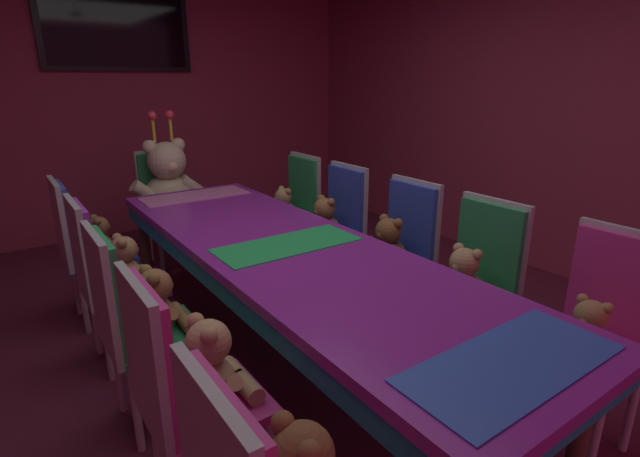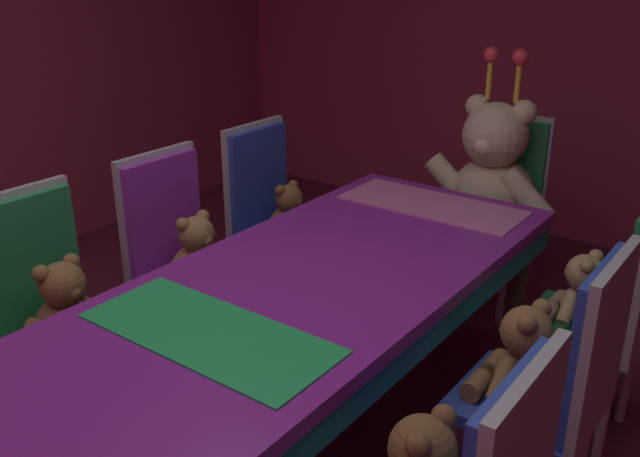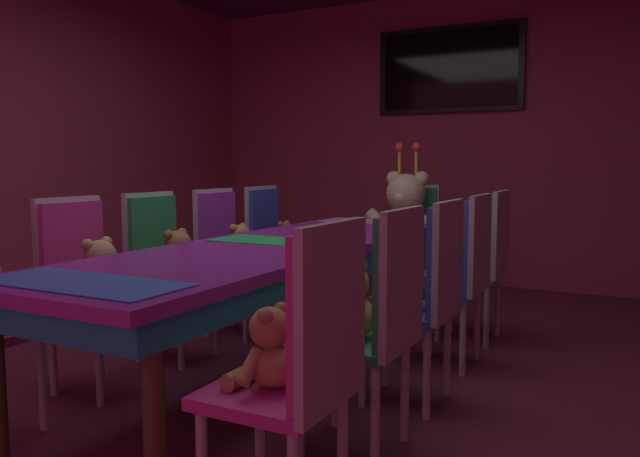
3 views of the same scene
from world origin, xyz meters
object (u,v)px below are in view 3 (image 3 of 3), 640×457
at_px(chair_left_1, 81,273).
at_px(teddy_right_1, 349,305).
at_px(teddy_left_1, 101,275).
at_px(teddy_right_4, 466,252).
at_px(teddy_left_3, 241,249).
at_px(chair_left_3, 223,246).
at_px(chair_left_4, 270,237).
at_px(chair_right_3, 465,263).
at_px(teddy_right_3, 440,262).
at_px(banquet_table, 281,257).
at_px(teddy_right_0, 269,352).
at_px(chair_left_2, 160,258).
at_px(teddy_left_2, 179,260).
at_px(chair_right_4, 488,251).
at_px(wall_tv, 449,69).
at_px(teddy_left_4, 286,241).
at_px(chair_right_2, 431,283).
at_px(king_teddy_bear, 405,216).
at_px(chair_right_1, 383,307).
at_px(chair_right_0, 309,350).
at_px(throne_chair, 412,231).
at_px(teddy_right_2, 402,280).

xyz_separation_m(chair_left_1, teddy_right_1, (1.52, -0.00, -0.01)).
bearing_deg(teddy_left_1, teddy_right_4, 52.83).
bearing_deg(teddy_left_3, chair_left_3, -180.00).
height_order(chair_left_4, teddy_right_4, chair_left_4).
distance_m(chair_right_3, teddy_right_3, 0.15).
distance_m(teddy_left_1, teddy_right_4, 2.27).
height_order(banquet_table, teddy_right_1, teddy_right_1).
bearing_deg(teddy_right_0, chair_left_2, -38.60).
height_order(teddy_right_1, teddy_right_3, teddy_right_3).
bearing_deg(teddy_left_2, chair_right_4, 38.46).
bearing_deg(teddy_left_2, wall_tv, 77.36).
bearing_deg(chair_right_4, teddy_right_1, 85.40).
relative_size(chair_left_2, teddy_left_4, 3.49).
height_order(banquet_table, wall_tv, wall_tv).
xyz_separation_m(teddy_left_3, chair_right_2, (1.52, -0.64, 0.01)).
height_order(teddy_left_1, king_teddy_bear, king_teddy_bear).
xyz_separation_m(banquet_table, teddy_right_3, (0.68, 0.63, -0.06)).
xyz_separation_m(chair_left_4, chair_right_3, (1.67, -0.60, 0.00)).
xyz_separation_m(chair_right_1, chair_right_4, (0.00, 1.81, 0.00)).
distance_m(chair_left_4, chair_right_1, 2.48).
relative_size(banquet_table, teddy_right_0, 11.25).
bearing_deg(chair_right_0, throne_chair, -75.85).
height_order(chair_left_2, teddy_right_3, chair_left_2).
distance_m(chair_left_2, teddy_left_4, 1.24).
distance_m(chair_left_1, teddy_right_2, 1.63).
distance_m(chair_left_2, chair_left_3, 0.62).
relative_size(chair_left_3, teddy_right_1, 3.04).
relative_size(chair_right_1, teddy_right_4, 3.32).
xyz_separation_m(teddy_left_2, chair_left_3, (-0.13, 0.62, 0.00)).
bearing_deg(chair_left_4, teddy_left_4, 0.00).
height_order(teddy_right_3, teddy_right_4, teddy_right_3).
distance_m(throne_chair, wall_tv, 1.77).
relative_size(chair_right_3, throne_chair, 1.00).
relative_size(chair_right_2, chair_right_4, 1.00).
distance_m(king_teddy_bear, wall_tv, 1.76).
bearing_deg(teddy_left_4, chair_left_2, -96.63).
bearing_deg(throne_chair, wall_tv, 180.00).
relative_size(teddy_left_3, chair_left_4, 0.32).
relative_size(banquet_table, chair_right_2, 3.17).
xyz_separation_m(teddy_right_2, chair_right_3, (0.14, 0.66, -0.00)).
height_order(chair_left_2, teddy_right_2, chair_left_2).
distance_m(chair_left_4, wall_tv, 2.52).
distance_m(chair_left_1, teddy_right_1, 1.52).
bearing_deg(teddy_right_1, teddy_right_3, -90.08).
distance_m(teddy_right_2, teddy_right_4, 1.23).
xyz_separation_m(chair_right_3, king_teddy_bear, (-0.83, 1.30, 0.14)).
height_order(banquet_table, teddy_right_3, teddy_right_3).
bearing_deg(king_teddy_bear, teddy_right_1, 15.04).
xyz_separation_m(teddy_right_1, teddy_right_3, (0.00, 1.24, 0.00)).
xyz_separation_m(banquet_table, chair_left_4, (-0.84, 1.23, -0.06)).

